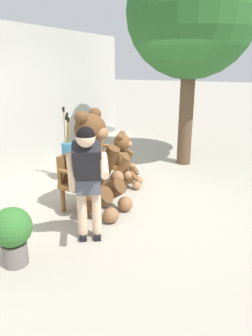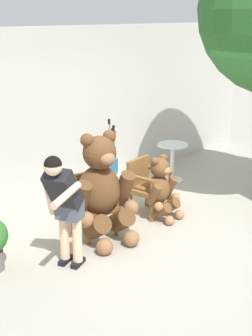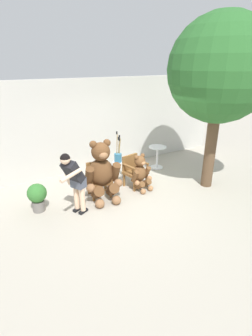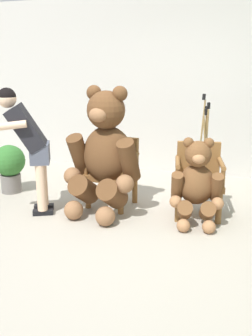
{
  "view_description": "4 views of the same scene",
  "coord_description": "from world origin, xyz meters",
  "px_view_note": "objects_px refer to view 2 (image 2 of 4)",
  "views": [
    {
      "loc": [
        -4.6,
        -1.67,
        2.19
      ],
      "look_at": [
        -0.16,
        0.0,
        0.6
      ],
      "focal_mm": 35.0,
      "sensor_mm": 36.0,
      "label": 1
    },
    {
      "loc": [
        -4.2,
        -4.29,
        3.02
      ],
      "look_at": [
        -0.11,
        0.37,
        0.94
      ],
      "focal_mm": 50.0,
      "sensor_mm": 36.0,
      "label": 2
    },
    {
      "loc": [
        -3.06,
        -4.98,
        3.24
      ],
      "look_at": [
        0.04,
        0.2,
        0.77
      ],
      "focal_mm": 28.0,
      "sensor_mm": 36.0,
      "label": 3
    },
    {
      "loc": [
        1.03,
        -3.71,
        1.78
      ],
      "look_at": [
        -0.24,
        0.21,
        0.62
      ],
      "focal_mm": 40.0,
      "sensor_mm": 36.0,
      "label": 4
    }
  ],
  "objects_px": {
    "white_stool": "(111,179)",
    "brush_bucket": "(111,163)",
    "teddy_bear_large": "(102,189)",
    "person_visitor": "(64,201)",
    "wooden_chair_left": "(92,202)",
    "round_side_table": "(172,158)",
    "wooden_chair_right": "(147,185)",
    "teddy_bear_small": "(161,188)"
  },
  "relations": [
    {
      "from": "white_stool",
      "to": "brush_bucket",
      "type": "distance_m",
      "value": 0.29
    },
    {
      "from": "teddy_bear_large",
      "to": "person_visitor",
      "type": "height_order",
      "value": "teddy_bear_large"
    },
    {
      "from": "wooden_chair_left",
      "to": "round_side_table",
      "type": "relative_size",
      "value": 1.19
    },
    {
      "from": "wooden_chair_right",
      "to": "teddy_bear_small",
      "type": "distance_m",
      "value": 0.29
    },
    {
      "from": "wooden_chair_left",
      "to": "teddy_bear_small",
      "type": "distance_m",
      "value": 1.13
    },
    {
      "from": "person_visitor",
      "to": "round_side_table",
      "type": "xyz_separation_m",
      "value": [
        3.27,
        1.32,
        -0.46
      ]
    },
    {
      "from": "teddy_bear_small",
      "to": "brush_bucket",
      "type": "xyz_separation_m",
      "value": [
        -0.08,
        1.08,
        0.16
      ]
    },
    {
      "from": "person_visitor",
      "to": "round_side_table",
      "type": "relative_size",
      "value": 2.1
    },
    {
      "from": "wooden_chair_left",
      "to": "teddy_bear_small",
      "type": "xyz_separation_m",
      "value": [
        1.09,
        -0.29,
        0.02
      ]
    },
    {
      "from": "person_visitor",
      "to": "white_stool",
      "type": "relative_size",
      "value": 3.29
    },
    {
      "from": "wooden_chair_right",
      "to": "white_stool",
      "type": "xyz_separation_m",
      "value": [
        -0.06,
        0.78,
        -0.11
      ]
    },
    {
      "from": "person_visitor",
      "to": "white_stool",
      "type": "height_order",
      "value": "person_visitor"
    },
    {
      "from": "person_visitor",
      "to": "brush_bucket",
      "type": "height_order",
      "value": "person_visitor"
    },
    {
      "from": "person_visitor",
      "to": "teddy_bear_large",
      "type": "bearing_deg",
      "value": 21.68
    },
    {
      "from": "wooden_chair_right",
      "to": "person_visitor",
      "type": "distance_m",
      "value": 2.05
    },
    {
      "from": "white_stool",
      "to": "person_visitor",
      "type": "bearing_deg",
      "value": -143.48
    },
    {
      "from": "wooden_chair_left",
      "to": "teddy_bear_large",
      "type": "distance_m",
      "value": 0.39
    },
    {
      "from": "white_stool",
      "to": "round_side_table",
      "type": "xyz_separation_m",
      "value": [
        1.42,
        -0.06,
        0.09
      ]
    },
    {
      "from": "wooden_chair_left",
      "to": "wooden_chair_right",
      "type": "bearing_deg",
      "value": -0.03
    },
    {
      "from": "wooden_chair_left",
      "to": "teddy_bear_small",
      "type": "height_order",
      "value": "teddy_bear_small"
    },
    {
      "from": "teddy_bear_large",
      "to": "brush_bucket",
      "type": "bearing_deg",
      "value": 45.41
    },
    {
      "from": "brush_bucket",
      "to": "round_side_table",
      "type": "relative_size",
      "value": 1.28
    },
    {
      "from": "teddy_bear_large",
      "to": "round_side_table",
      "type": "height_order",
      "value": "teddy_bear_large"
    },
    {
      "from": "wooden_chair_left",
      "to": "teddy_bear_small",
      "type": "bearing_deg",
      "value": -15.05
    },
    {
      "from": "person_visitor",
      "to": "round_side_table",
      "type": "height_order",
      "value": "person_visitor"
    },
    {
      "from": "round_side_table",
      "to": "person_visitor",
      "type": "bearing_deg",
      "value": -158.04
    },
    {
      "from": "wooden_chair_left",
      "to": "brush_bucket",
      "type": "xyz_separation_m",
      "value": [
        1.01,
        0.78,
        0.18
      ]
    },
    {
      "from": "wooden_chair_left",
      "to": "person_visitor",
      "type": "distance_m",
      "value": 1.12
    },
    {
      "from": "teddy_bear_large",
      "to": "teddy_bear_small",
      "type": "bearing_deg",
      "value": -1.6
    },
    {
      "from": "round_side_table",
      "to": "brush_bucket",
      "type": "bearing_deg",
      "value": 177.73
    },
    {
      "from": "teddy_bear_large",
      "to": "person_visitor",
      "type": "xyz_separation_m",
      "value": [
        -0.83,
        -0.33,
        0.16
      ]
    },
    {
      "from": "wooden_chair_right",
      "to": "teddy_bear_large",
      "type": "bearing_deg",
      "value": -166.47
    },
    {
      "from": "white_stool",
      "to": "wooden_chair_left",
      "type": "bearing_deg",
      "value": -142.21
    },
    {
      "from": "wooden_chair_left",
      "to": "white_stool",
      "type": "height_order",
      "value": "wooden_chair_left"
    },
    {
      "from": "teddy_bear_large",
      "to": "teddy_bear_small",
      "type": "relative_size",
      "value": 1.54
    },
    {
      "from": "person_visitor",
      "to": "round_side_table",
      "type": "distance_m",
      "value": 3.56
    },
    {
      "from": "person_visitor",
      "to": "brush_bucket",
      "type": "distance_m",
      "value": 2.33
    },
    {
      "from": "teddy_bear_large",
      "to": "teddy_bear_small",
      "type": "height_order",
      "value": "teddy_bear_large"
    },
    {
      "from": "wooden_chair_left",
      "to": "person_visitor",
      "type": "relative_size",
      "value": 0.57
    },
    {
      "from": "wooden_chair_left",
      "to": "brush_bucket",
      "type": "distance_m",
      "value": 1.29
    },
    {
      "from": "brush_bucket",
      "to": "round_side_table",
      "type": "height_order",
      "value": "brush_bucket"
    },
    {
      "from": "person_visitor",
      "to": "brush_bucket",
      "type": "relative_size",
      "value": 1.64
    }
  ]
}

